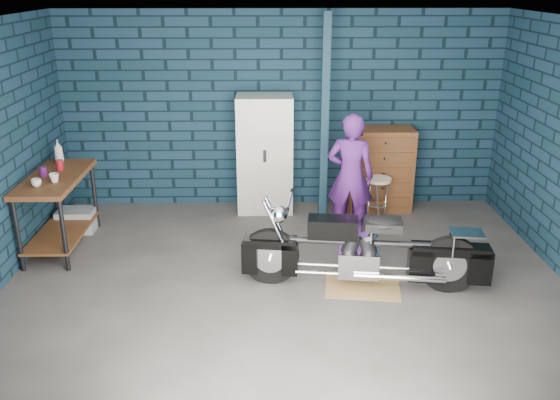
# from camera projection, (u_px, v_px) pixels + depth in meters

# --- Properties ---
(ground) EXTENTS (6.00, 6.00, 0.00)m
(ground) POSITION_uv_depth(u_px,v_px,m) (286.00, 286.00, 6.30)
(ground) COLOR #524F4D
(ground) RESTS_ON ground
(room_walls) EXTENTS (6.02, 5.01, 2.71)m
(room_walls) POSITION_uv_depth(u_px,v_px,m) (285.00, 98.00, 6.15)
(room_walls) COLOR #102936
(room_walls) RESTS_ON ground
(support_post) EXTENTS (0.10, 0.10, 2.70)m
(support_post) POSITION_uv_depth(u_px,v_px,m) (325.00, 120.00, 7.66)
(support_post) COLOR #132C3C
(support_post) RESTS_ON ground
(workbench) EXTENTS (0.60, 1.40, 0.91)m
(workbench) POSITION_uv_depth(u_px,v_px,m) (59.00, 212.00, 7.05)
(workbench) COLOR brown
(workbench) RESTS_ON ground
(drip_mat) EXTENTS (0.84, 0.67, 0.01)m
(drip_mat) POSITION_uv_depth(u_px,v_px,m) (362.00, 286.00, 6.29)
(drip_mat) COLOR olive
(drip_mat) RESTS_ON ground
(motorcycle) EXTENTS (2.25, 0.86, 0.97)m
(motorcycle) POSITION_uv_depth(u_px,v_px,m) (365.00, 245.00, 6.12)
(motorcycle) COLOR black
(motorcycle) RESTS_ON ground
(person) EXTENTS (0.64, 0.49, 1.58)m
(person) POSITION_uv_depth(u_px,v_px,m) (350.00, 176.00, 7.26)
(person) COLOR #501E70
(person) RESTS_ON ground
(storage_bin) EXTENTS (0.46, 0.33, 0.29)m
(storage_bin) POSITION_uv_depth(u_px,v_px,m) (77.00, 220.00, 7.63)
(storage_bin) COLOR gray
(storage_bin) RESTS_ON ground
(locker) EXTENTS (0.75, 0.54, 1.61)m
(locker) POSITION_uv_depth(u_px,v_px,m) (265.00, 154.00, 8.10)
(locker) COLOR silver
(locker) RESTS_ON ground
(tool_chest) EXTENTS (0.87, 0.48, 1.16)m
(tool_chest) POSITION_uv_depth(u_px,v_px,m) (380.00, 169.00, 8.21)
(tool_chest) COLOR brown
(tool_chest) RESTS_ON ground
(shop_stool) EXTENTS (0.43, 0.43, 0.61)m
(shop_stool) POSITION_uv_depth(u_px,v_px,m) (378.00, 200.00, 7.87)
(shop_stool) COLOR beige
(shop_stool) RESTS_ON ground
(cup_a) EXTENTS (0.13, 0.13, 0.09)m
(cup_a) POSITION_uv_depth(u_px,v_px,m) (36.00, 183.00, 6.53)
(cup_a) COLOR beige
(cup_a) RESTS_ON workbench
(cup_b) EXTENTS (0.14, 0.14, 0.10)m
(cup_b) POSITION_uv_depth(u_px,v_px,m) (54.00, 178.00, 6.67)
(cup_b) COLOR beige
(cup_b) RESTS_ON workbench
(mug_purple) EXTENTS (0.10, 0.10, 0.11)m
(mug_purple) POSITION_uv_depth(u_px,v_px,m) (43.00, 172.00, 6.86)
(mug_purple) COLOR #5E1965
(mug_purple) RESTS_ON workbench
(mug_red) EXTENTS (0.09, 0.09, 0.12)m
(mug_red) POSITION_uv_depth(u_px,v_px,m) (60.00, 165.00, 7.08)
(mug_red) COLOR maroon
(mug_red) RESTS_ON workbench
(bottle) EXTENTS (0.13, 0.13, 0.29)m
(bottle) POSITION_uv_depth(u_px,v_px,m) (58.00, 151.00, 7.35)
(bottle) COLOR gray
(bottle) RESTS_ON workbench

